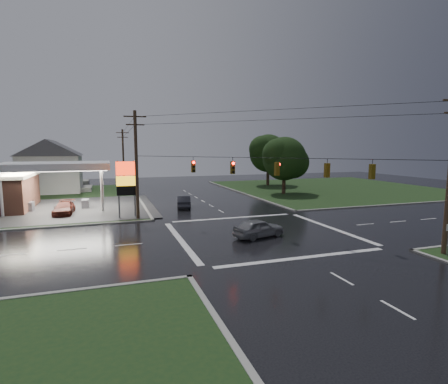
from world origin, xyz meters
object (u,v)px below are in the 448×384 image
object	(u,v)px
house_near	(51,165)
car_crossing	(259,228)
tree_ne_far	(269,153)
car_pump	(64,208)
house_far	(55,162)
utility_pole_nw	(136,164)
pylon_sign	(126,180)
tree_ne_near	(285,159)
utility_pole_n	(123,158)
car_north	(184,202)

from	to	relation	value
house_near	car_crossing	bearing A→B (deg)	-61.32
tree_ne_far	car_pump	size ratio (longest dim) A/B	2.05
tree_ne_far	house_far	bearing A→B (deg)	160.29
utility_pole_nw	house_near	world-z (taller)	utility_pole_nw
pylon_sign	tree_ne_near	xyz separation A→B (m)	(24.64, 11.49, 1.55)
utility_pole_n	pylon_sign	bearing A→B (deg)	-92.08
car_north	car_pump	distance (m)	13.42
tree_ne_near	car_north	xyz separation A→B (m)	(-17.72, -7.17, -4.82)
utility_pole_nw	car_north	world-z (taller)	utility_pole_nw
utility_pole_n	utility_pole_nw	bearing A→B (deg)	-90.00
utility_pole_nw	house_far	world-z (taller)	utility_pole_nw
pylon_sign	house_near	bearing A→B (deg)	112.28
utility_pole_nw	tree_ne_near	distance (m)	26.74
pylon_sign	tree_ne_far	world-z (taller)	tree_ne_far
house_near	tree_ne_far	bearing A→B (deg)	-3.01
utility_pole_nw	tree_ne_far	distance (m)	36.20
pylon_sign	utility_pole_n	world-z (taller)	utility_pole_n
utility_pole_n	car_crossing	size ratio (longest dim) A/B	2.37
car_crossing	utility_pole_nw	bearing A→B (deg)	24.92
utility_pole_nw	tree_ne_near	size ratio (longest dim) A/B	1.22
car_crossing	utility_pole_n	bearing A→B (deg)	-2.24
house_near	car_crossing	size ratio (longest dim) A/B	2.49
car_north	house_near	bearing A→B (deg)	-39.95
house_far	tree_ne_near	size ratio (longest dim) A/B	1.23
house_near	tree_ne_far	distance (m)	38.19
pylon_sign	car_crossing	size ratio (longest dim) A/B	1.35
utility_pole_nw	house_near	bearing A→B (deg)	113.37
tree_ne_near	car_north	distance (m)	19.72
car_crossing	house_near	bearing A→B (deg)	13.71
tree_ne_near	car_crossing	distance (m)	27.82
pylon_sign	car_pump	bearing A→B (deg)	147.20
car_north	car_pump	xyz separation A→B (m)	(-13.42, -0.13, -0.05)
utility_pole_n	tree_ne_far	world-z (taller)	utility_pole_n
house_far	tree_ne_far	xyz separation A→B (m)	(39.10, -14.01, 1.77)
car_pump	car_north	bearing A→B (deg)	3.47
utility_pole_nw	car_crossing	size ratio (longest dim) A/B	2.48
utility_pole_n	house_far	xyz separation A→B (m)	(-12.45, 10.00, -1.06)
pylon_sign	car_north	size ratio (longest dim) A/B	1.33
house_far	house_near	bearing A→B (deg)	-85.24
house_far	car_pump	xyz separation A→B (m)	(4.94, -33.31, -3.71)
tree_ne_near	utility_pole_n	bearing A→B (deg)	145.90
tree_ne_far	car_crossing	xyz separation A→B (m)	(-17.83, -35.05, -5.42)
house_near	house_far	bearing A→B (deg)	94.76
utility_pole_nw	house_far	xyz separation A→B (m)	(-12.45, 38.50, -1.32)
house_near	house_far	xyz separation A→B (m)	(-1.00, 12.00, 0.00)
utility_pole_n	car_pump	xyz separation A→B (m)	(-7.51, -23.31, -4.77)
pylon_sign	tree_ne_near	world-z (taller)	tree_ne_near
utility_pole_nw	house_far	bearing A→B (deg)	107.92
house_far	pylon_sign	bearing A→B (deg)	-73.02
utility_pole_nw	car_pump	world-z (taller)	utility_pole_nw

